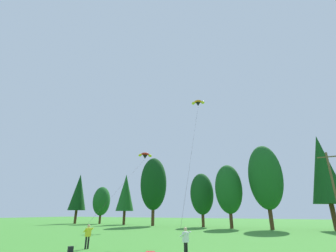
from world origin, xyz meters
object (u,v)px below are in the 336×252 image
utility_pole (334,190)px  kite_flyer_mid (186,239)px  kite_flyer_near (88,234)px  parafoil_kite_mid_orange (198,103)px  backpack (71,250)px  parafoil_kite_high_red_yellow (145,156)px

utility_pole → kite_flyer_mid: bearing=-117.1°
kite_flyer_near → utility_pole: bearing=48.4°
kite_flyer_near → parafoil_kite_mid_orange: size_ratio=0.10×
parafoil_kite_mid_orange → backpack: parafoil_kite_mid_orange is taller
kite_flyer_near → parafoil_kite_mid_orange: bearing=78.6°
kite_flyer_near → backpack: (0.36, -1.84, -0.80)m
utility_pole → backpack: (-18.56, -23.16, -5.00)m
utility_pole → kite_flyer_mid: utility_pole is taller
kite_flyer_mid → parafoil_kite_mid_orange: parafoil_kite_mid_orange is taller
kite_flyer_near → kite_flyer_mid: same height
parafoil_kite_mid_orange → parafoil_kite_high_red_yellow: bearing=163.7°
parafoil_kite_high_red_yellow → utility_pole: bearing=2.3°
utility_pole → parafoil_kite_mid_orange: 20.86m
kite_flyer_mid → parafoil_kite_high_red_yellow: parafoil_kite_high_red_yellow is taller
utility_pole → kite_flyer_mid: size_ratio=5.84×
kite_flyer_mid → parafoil_kite_high_red_yellow: bearing=128.7°
parafoil_kite_high_red_yellow → backpack: bearing=-69.0°
parafoil_kite_mid_orange → kite_flyer_mid: bearing=-74.6°
kite_flyer_mid → parafoil_kite_high_red_yellow: 28.12m
utility_pole → parafoil_kite_mid_orange: (-15.52, -4.47, 13.21)m
backpack → parafoil_kite_mid_orange: bearing=13.4°
parafoil_kite_high_red_yellow → kite_flyer_mid: bearing=-51.3°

